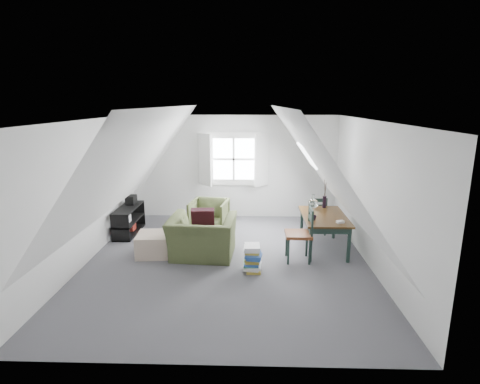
{
  "coord_description": "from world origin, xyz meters",
  "views": [
    {
      "loc": [
        0.43,
        -6.26,
        2.8
      ],
      "look_at": [
        0.22,
        0.6,
        1.14
      ],
      "focal_mm": 28.0,
      "sensor_mm": 36.0,
      "label": 1
    }
  ],
  "objects_px": {
    "armchair_near": "(203,256)",
    "magazine_stack": "(253,258)",
    "dining_table": "(324,220)",
    "dining_chair_near": "(301,233)",
    "dining_chair_far": "(317,214)",
    "armchair_far": "(209,232)",
    "media_shelf": "(128,222)",
    "ottoman": "(154,244)"
  },
  "relations": [
    {
      "from": "armchair_far",
      "to": "dining_chair_far",
      "type": "xyz_separation_m",
      "value": [
        2.36,
        -0.04,
        0.43
      ]
    },
    {
      "from": "dining_chair_near",
      "to": "media_shelf",
      "type": "bearing_deg",
      "value": -111.57
    },
    {
      "from": "armchair_near",
      "to": "dining_table",
      "type": "relative_size",
      "value": 0.86
    },
    {
      "from": "armchair_near",
      "to": "armchair_far",
      "type": "bearing_deg",
      "value": -84.81
    },
    {
      "from": "armchair_near",
      "to": "dining_chair_near",
      "type": "relative_size",
      "value": 1.19
    },
    {
      "from": "armchair_far",
      "to": "media_shelf",
      "type": "distance_m",
      "value": 1.77
    },
    {
      "from": "ottoman",
      "to": "dining_chair_far",
      "type": "relative_size",
      "value": 0.74
    },
    {
      "from": "armchair_far",
      "to": "media_shelf",
      "type": "relative_size",
      "value": 0.7
    },
    {
      "from": "magazine_stack",
      "to": "armchair_near",
      "type": "bearing_deg",
      "value": 148.0
    },
    {
      "from": "armchair_near",
      "to": "magazine_stack",
      "type": "bearing_deg",
      "value": 152.06
    },
    {
      "from": "ottoman",
      "to": "dining_chair_near",
      "type": "relative_size",
      "value": 0.63
    },
    {
      "from": "ottoman",
      "to": "media_shelf",
      "type": "height_order",
      "value": "media_shelf"
    },
    {
      "from": "armchair_far",
      "to": "dining_chair_far",
      "type": "relative_size",
      "value": 0.96
    },
    {
      "from": "dining_table",
      "to": "magazine_stack",
      "type": "xyz_separation_m",
      "value": [
        -1.37,
        -1.01,
        -0.37
      ]
    },
    {
      "from": "dining_chair_near",
      "to": "media_shelf",
      "type": "relative_size",
      "value": 0.86
    },
    {
      "from": "dining_chair_far",
      "to": "dining_chair_near",
      "type": "distance_m",
      "value": 1.54
    },
    {
      "from": "dining_chair_near",
      "to": "magazine_stack",
      "type": "xyz_separation_m",
      "value": [
        -0.86,
        -0.47,
        -0.29
      ]
    },
    {
      "from": "armchair_near",
      "to": "media_shelf",
      "type": "distance_m",
      "value": 2.16
    },
    {
      "from": "armchair_far",
      "to": "media_shelf",
      "type": "bearing_deg",
      "value": -165.81
    },
    {
      "from": "magazine_stack",
      "to": "armchair_far",
      "type": "bearing_deg",
      "value": 116.07
    },
    {
      "from": "dining_table",
      "to": "dining_chair_far",
      "type": "distance_m",
      "value": 0.91
    },
    {
      "from": "dining_chair_far",
      "to": "magazine_stack",
      "type": "relative_size",
      "value": 1.83
    },
    {
      "from": "armchair_far",
      "to": "dining_chair_far",
      "type": "bearing_deg",
      "value": 7.91
    },
    {
      "from": "media_shelf",
      "to": "dining_chair_near",
      "type": "bearing_deg",
      "value": -24.0
    },
    {
      "from": "armchair_near",
      "to": "dining_table",
      "type": "distance_m",
      "value": 2.41
    },
    {
      "from": "armchair_near",
      "to": "armchair_far",
      "type": "xyz_separation_m",
      "value": [
        -0.03,
        1.37,
        0.0
      ]
    },
    {
      "from": "armchair_near",
      "to": "media_shelf",
      "type": "relative_size",
      "value": 1.03
    },
    {
      "from": "ottoman",
      "to": "magazine_stack",
      "type": "bearing_deg",
      "value": -19.22
    },
    {
      "from": "armchair_far",
      "to": "magazine_stack",
      "type": "relative_size",
      "value": 1.76
    },
    {
      "from": "armchair_far",
      "to": "ottoman",
      "type": "distance_m",
      "value": 1.59
    },
    {
      "from": "dining_chair_far",
      "to": "dining_chair_near",
      "type": "height_order",
      "value": "dining_chair_near"
    },
    {
      "from": "dining_chair_near",
      "to": "armchair_far",
      "type": "bearing_deg",
      "value": -130.48
    },
    {
      "from": "armchair_near",
      "to": "dining_chair_far",
      "type": "height_order",
      "value": "dining_chair_far"
    },
    {
      "from": "armchair_far",
      "to": "dining_chair_near",
      "type": "bearing_deg",
      "value": -30.27
    },
    {
      "from": "dining_table",
      "to": "magazine_stack",
      "type": "bearing_deg",
      "value": -147.53
    },
    {
      "from": "dining_table",
      "to": "dining_chair_far",
      "type": "relative_size",
      "value": 1.65
    },
    {
      "from": "armchair_far",
      "to": "dining_table",
      "type": "distance_m",
      "value": 2.57
    },
    {
      "from": "dining_table",
      "to": "dining_chair_near",
      "type": "bearing_deg",
      "value": -137.48
    },
    {
      "from": "dining_table",
      "to": "ottoman",
      "type": "bearing_deg",
      "value": -177.37
    },
    {
      "from": "armchair_near",
      "to": "armchair_far",
      "type": "height_order",
      "value": "armchair_near"
    },
    {
      "from": "ottoman",
      "to": "magazine_stack",
      "type": "distance_m",
      "value": 1.95
    },
    {
      "from": "dining_chair_near",
      "to": "armchair_near",
      "type": "bearing_deg",
      "value": -94.74
    }
  ]
}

